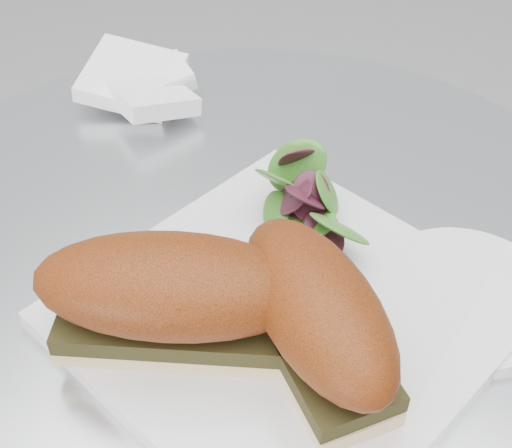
{
  "coord_description": "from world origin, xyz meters",
  "views": [
    {
      "loc": [
        0.21,
        -0.35,
        1.14
      ],
      "look_at": [
        0.01,
        0.01,
        0.77
      ],
      "focal_mm": 50.0,
      "sensor_mm": 36.0,
      "label": 1
    }
  ],
  "objects_px": {
    "plate": "(286,316)",
    "sandwich_left": "(172,294)",
    "sandwich_right": "(317,315)",
    "saucer": "(466,297)"
  },
  "relations": [
    {
      "from": "sandwich_left",
      "to": "saucer",
      "type": "bearing_deg",
      "value": 16.07
    },
    {
      "from": "sandwich_right",
      "to": "saucer",
      "type": "height_order",
      "value": "sandwich_right"
    },
    {
      "from": "plate",
      "to": "saucer",
      "type": "bearing_deg",
      "value": 38.65
    },
    {
      "from": "plate",
      "to": "sandwich_left",
      "type": "distance_m",
      "value": 0.1
    },
    {
      "from": "saucer",
      "to": "sandwich_left",
      "type": "bearing_deg",
      "value": -138.03
    },
    {
      "from": "plate",
      "to": "sandwich_right",
      "type": "xyz_separation_m",
      "value": [
        0.04,
        -0.03,
        0.05
      ]
    },
    {
      "from": "sandwich_right",
      "to": "saucer",
      "type": "xyz_separation_m",
      "value": [
        0.07,
        0.11,
        -0.05
      ]
    },
    {
      "from": "plate",
      "to": "sandwich_right",
      "type": "relative_size",
      "value": 1.57
    },
    {
      "from": "plate",
      "to": "sandwich_left",
      "type": "xyz_separation_m",
      "value": [
        -0.05,
        -0.06,
        0.05
      ]
    },
    {
      "from": "sandwich_left",
      "to": "saucer",
      "type": "xyz_separation_m",
      "value": [
        0.16,
        0.15,
        -0.05
      ]
    }
  ]
}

